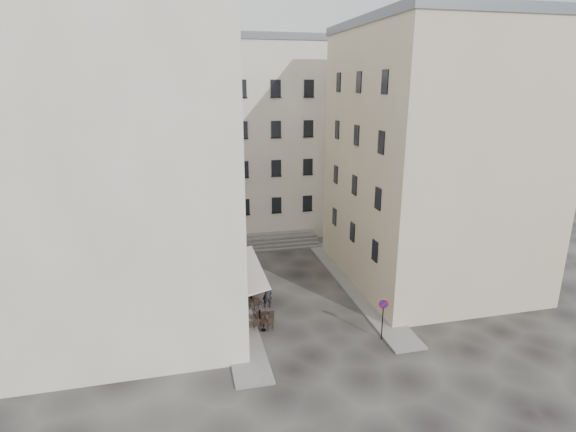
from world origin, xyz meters
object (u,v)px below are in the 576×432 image
object	(u,v)px
bistro_table_a	(263,324)
bistro_table_b	(265,316)
pedestrian	(267,294)
no_parking_sign	(383,311)

from	to	relation	value
bistro_table_a	bistro_table_b	distance (m)	0.98
bistro_table_a	pedestrian	world-z (taller)	pedestrian
no_parking_sign	bistro_table_a	bearing A→B (deg)	178.31
no_parking_sign	bistro_table_b	size ratio (longest dim) A/B	2.28
no_parking_sign	bistro_table_a	xyz separation A→B (m)	(-6.56, 2.56, -1.41)
no_parking_sign	pedestrian	bearing A→B (deg)	156.40
no_parking_sign	pedestrian	xyz separation A→B (m)	(-5.78, 5.43, -0.90)
no_parking_sign	pedestrian	distance (m)	7.98
bistro_table_b	pedestrian	size ratio (longest dim) A/B	0.61
bistro_table_a	bistro_table_b	size ratio (longest dim) A/B	1.04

